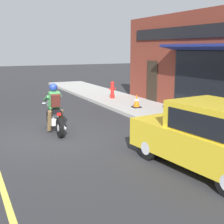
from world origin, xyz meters
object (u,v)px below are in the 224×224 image
object	(u,v)px
motorcycle_with_rider	(54,112)
traffic_cone	(137,101)
fire_hydrant	(112,90)
car_hatchback	(210,137)

from	to	relation	value
motorcycle_with_rider	traffic_cone	distance (m)	4.68
motorcycle_with_rider	fire_hydrant	size ratio (longest dim) A/B	2.30
car_hatchback	fire_hydrant	size ratio (longest dim) A/B	4.48
car_hatchback	motorcycle_with_rider	bearing A→B (deg)	115.90
motorcycle_with_rider	fire_hydrant	world-z (taller)	motorcycle_with_rider
motorcycle_with_rider	traffic_cone	bearing A→B (deg)	24.92
motorcycle_with_rider	traffic_cone	size ratio (longest dim) A/B	3.37
traffic_cone	fire_hydrant	size ratio (longest dim) A/B	0.68
traffic_cone	car_hatchback	bearing A→B (deg)	-106.57
motorcycle_with_rider	fire_hydrant	distance (m)	6.48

